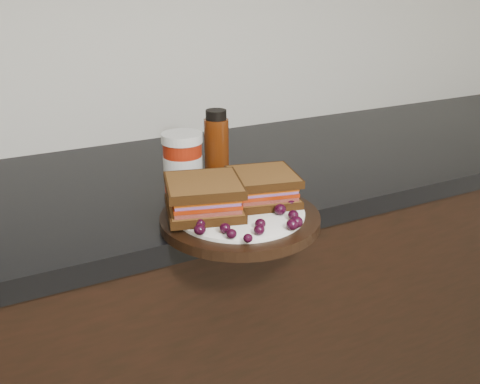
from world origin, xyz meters
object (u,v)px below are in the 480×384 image
at_px(plate, 240,219).
at_px(oil_bottle, 217,144).
at_px(condiment_jar, 183,162).
at_px(sandwich_left, 204,197).

xyz_separation_m(plate, oil_bottle, (0.07, 0.24, 0.06)).
height_order(condiment_jar, oil_bottle, oil_bottle).
distance_m(sandwich_left, oil_bottle, 0.25).
xyz_separation_m(plate, condiment_jar, (-0.03, 0.19, 0.05)).
relative_size(plate, oil_bottle, 1.92).
bearing_deg(plate, condiment_jar, 97.99).
bearing_deg(plate, sandwich_left, 156.74).
xyz_separation_m(sandwich_left, condiment_jar, (0.03, 0.17, 0.01)).
relative_size(condiment_jar, oil_bottle, 0.82).
distance_m(sandwich_left, condiment_jar, 0.17).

